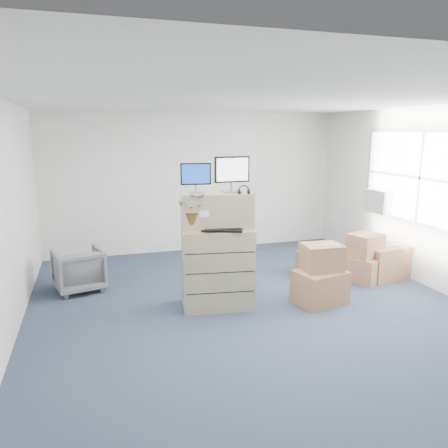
# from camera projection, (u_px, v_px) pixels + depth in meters

# --- Properties ---
(ground) EXTENTS (7.00, 7.00, 0.00)m
(ground) POSITION_uv_depth(u_px,v_px,m) (257.00, 314.00, 5.89)
(ground) COLOR #273247
(ground) RESTS_ON ground
(wall_back) EXTENTS (6.00, 0.02, 2.80)m
(wall_back) POSITION_uv_depth(u_px,v_px,m) (195.00, 182.00, 8.88)
(wall_back) COLOR silver
(wall_back) RESTS_ON ground
(wall_right) EXTENTS (0.02, 7.00, 2.80)m
(wall_right) POSITION_uv_depth(u_px,v_px,m) (447.00, 201.00, 6.47)
(wall_right) COLOR silver
(wall_right) RESTS_ON ground
(window) EXTENTS (0.07, 2.72, 1.52)m
(window) POSITION_uv_depth(u_px,v_px,m) (422.00, 178.00, 6.86)
(window) COLOR gray
(window) RESTS_ON wall_right
(ac_unit) EXTENTS (0.24, 0.60, 0.40)m
(ac_unit) POSITION_uv_depth(u_px,v_px,m) (379.00, 201.00, 7.78)
(ac_unit) COLOR silver
(ac_unit) RESTS_ON wall_right
(filing_cabinet_lower) EXTENTS (1.04, 0.73, 1.12)m
(filing_cabinet_lower) POSITION_uv_depth(u_px,v_px,m) (217.00, 268.00, 6.06)
(filing_cabinet_lower) COLOR tan
(filing_cabinet_lower) RESTS_ON ground
(filing_cabinet_upper) EXTENTS (1.03, 0.62, 0.48)m
(filing_cabinet_upper) POSITION_uv_depth(u_px,v_px,m) (217.00, 210.00, 5.95)
(filing_cabinet_upper) COLOR tan
(filing_cabinet_upper) RESTS_ON filing_cabinet_lower
(monitor_left) EXTENTS (0.41, 0.19, 0.40)m
(monitor_left) POSITION_uv_depth(u_px,v_px,m) (196.00, 176.00, 5.81)
(monitor_left) COLOR #99999E
(monitor_left) RESTS_ON filing_cabinet_upper
(monitor_right) EXTENTS (0.49, 0.20, 0.49)m
(monitor_right) POSITION_uv_depth(u_px,v_px,m) (232.00, 172.00, 5.88)
(monitor_right) COLOR #99999E
(monitor_right) RESTS_ON filing_cabinet_upper
(headphones) EXTENTS (0.15, 0.04, 0.15)m
(headphones) POSITION_uv_depth(u_px,v_px,m) (244.00, 191.00, 5.77)
(headphones) COLOR black
(headphones) RESTS_ON filing_cabinet_upper
(keyboard) EXTENTS (0.59, 0.41, 0.03)m
(keyboard) POSITION_uv_depth(u_px,v_px,m) (222.00, 230.00, 5.79)
(keyboard) COLOR black
(keyboard) RESTS_ON filing_cabinet_lower
(mouse) EXTENTS (0.12, 0.09, 0.04)m
(mouse) POSITION_uv_depth(u_px,v_px,m) (240.00, 227.00, 5.92)
(mouse) COLOR silver
(mouse) RESTS_ON filing_cabinet_lower
(water_bottle) EXTENTS (0.08, 0.08, 0.27)m
(water_bottle) POSITION_uv_depth(u_px,v_px,m) (223.00, 218.00, 5.99)
(water_bottle) COLOR gray
(water_bottle) RESTS_ON filing_cabinet_lower
(phone_dock) EXTENTS (0.06, 0.06, 0.13)m
(phone_dock) POSITION_uv_depth(u_px,v_px,m) (215.00, 224.00, 5.98)
(phone_dock) COLOR silver
(phone_dock) RESTS_ON filing_cabinet_lower
(external_drive) EXTENTS (0.25, 0.20, 0.07)m
(external_drive) POSITION_uv_depth(u_px,v_px,m) (238.00, 223.00, 6.11)
(external_drive) COLOR black
(external_drive) RESTS_ON filing_cabinet_lower
(tissue_box) EXTENTS (0.31, 0.21, 0.10)m
(tissue_box) POSITION_uv_depth(u_px,v_px,m) (241.00, 218.00, 6.06)
(tissue_box) COLOR #3877C0
(tissue_box) RESTS_ON external_drive
(potted_plant) EXTENTS (0.45, 0.49, 0.41)m
(potted_plant) POSITION_uv_depth(u_px,v_px,m) (193.00, 213.00, 5.76)
(potted_plant) COLOR #A5BB97
(potted_plant) RESTS_ON filing_cabinet_lower
(office_chair) EXTENTS (0.83, 0.80, 0.72)m
(office_chair) POSITION_uv_depth(u_px,v_px,m) (79.00, 268.00, 6.72)
(office_chair) COLOR #5D5C61
(office_chair) RESTS_ON ground
(cardboard_boxes) EXTENTS (2.39, 1.85, 0.85)m
(cardboard_boxes) POSITION_uv_depth(u_px,v_px,m) (351.00, 266.00, 6.93)
(cardboard_boxes) COLOR brown
(cardboard_boxes) RESTS_ON ground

